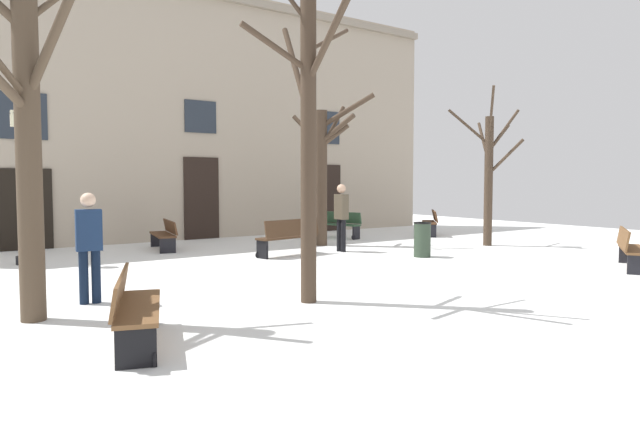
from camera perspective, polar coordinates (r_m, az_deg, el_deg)
ground_plane at (r=11.47m, az=4.81°, el=-6.26°), size 30.52×30.52×0.00m
building_facade at (r=18.91m, az=-12.22°, el=10.23°), size 19.07×0.60×8.30m
tree_right_of_center at (r=16.29m, az=0.34°, el=4.82°), size 1.72×2.03×4.49m
tree_foreground at (r=8.40m, az=-28.64°, el=9.02°), size 2.18×2.24×5.33m
tree_left_of_center at (r=8.63m, az=-1.25°, el=8.82°), size 2.09×2.13×5.30m
tree_near_facade at (r=17.02m, az=17.25°, el=4.17°), size 1.76×1.83×4.62m
streetlamp at (r=14.26m, az=-29.00°, el=4.11°), size 0.30×0.30×3.59m
litter_bin at (r=14.09m, az=10.63°, el=-2.68°), size 0.45×0.45×0.88m
bench_far_corner at (r=6.85m, az=-18.85°, el=-9.20°), size 1.06×1.93×0.85m
bench_near_lamp at (r=14.09m, az=-3.27°, el=-2.42°), size 1.85×0.78×0.95m
bench_by_litter_bin at (r=18.53m, az=1.90°, el=-1.11°), size 0.93×1.76×0.89m
bench_near_center_tree at (r=13.82m, az=29.65°, el=-3.15°), size 1.85×1.39×0.88m
bench_facing_shops at (r=19.79m, az=11.50°, el=-0.89°), size 1.47×1.54×0.89m
bench_back_to_back_right at (r=15.93m, az=-15.92°, el=-2.10°), size 0.79×1.88×0.83m
person_strolling at (r=14.86m, az=2.24°, el=-0.02°), size 0.24×0.38×1.84m
person_crossing_plaza at (r=9.27m, az=-22.97°, el=-2.76°), size 0.40×0.26×1.74m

